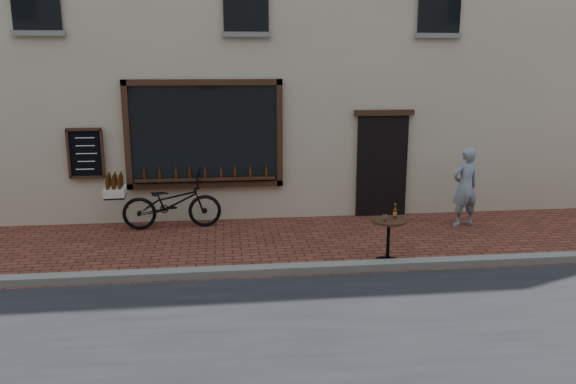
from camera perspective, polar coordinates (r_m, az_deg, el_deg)
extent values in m
plane|color=#54251B|center=(9.00, 3.64, -8.48)|extent=(90.00, 90.00, 0.00)
cube|color=slate|center=(9.16, 3.42, -7.68)|extent=(90.00, 0.25, 0.12)
cube|color=black|center=(11.78, -8.49, 5.81)|extent=(3.00, 0.06, 2.00)
cube|color=black|center=(11.68, -8.66, 10.96)|extent=(3.24, 0.10, 0.12)
cube|color=black|center=(11.93, -8.32, 0.74)|extent=(3.24, 0.10, 0.12)
cube|color=black|center=(11.91, -16.05, 5.52)|extent=(0.12, 0.10, 2.24)
cube|color=black|center=(11.81, -0.87, 5.97)|extent=(0.12, 0.10, 2.24)
cube|color=black|center=(11.86, -8.35, 1.30)|extent=(2.90, 0.16, 0.05)
cube|color=black|center=(12.39, 9.51, 2.60)|extent=(1.10, 0.10, 2.20)
cube|color=black|center=(12.21, 9.75, 7.94)|extent=(1.30, 0.10, 0.12)
cube|color=black|center=(12.13, -19.86, 3.71)|extent=(0.62, 0.04, 0.92)
cylinder|color=#3D1C07|center=(11.94, -14.37, 1.70)|extent=(0.06, 0.06, 0.19)
cylinder|color=#3D1C07|center=(11.90, -12.88, 1.74)|extent=(0.06, 0.06, 0.19)
cylinder|color=#3D1C07|center=(11.87, -11.38, 1.79)|extent=(0.06, 0.06, 0.19)
cylinder|color=#3D1C07|center=(11.85, -9.88, 1.83)|extent=(0.06, 0.06, 0.19)
cylinder|color=#3D1C07|center=(11.83, -8.37, 1.87)|extent=(0.06, 0.06, 0.19)
cylinder|color=#3D1C07|center=(11.83, -6.85, 1.91)|extent=(0.06, 0.06, 0.19)
cylinder|color=#3D1C07|center=(11.83, -5.34, 1.95)|extent=(0.06, 0.06, 0.19)
cylinder|color=#3D1C07|center=(11.84, -3.83, 1.99)|extent=(0.06, 0.06, 0.19)
cylinder|color=#3D1C07|center=(11.86, -2.32, 2.03)|extent=(0.06, 0.06, 0.19)
imported|color=black|center=(11.60, -11.70, -1.12)|extent=(2.01, 0.81, 1.04)
cube|color=black|center=(11.64, -17.12, -0.40)|extent=(0.42, 0.57, 0.03)
cube|color=silver|center=(11.62, -17.15, 0.07)|extent=(0.43, 0.60, 0.16)
cylinder|color=#3D1C07|center=(11.37, -16.76, 0.80)|extent=(0.06, 0.06, 0.22)
cylinder|color=#3D1C07|center=(11.38, -17.33, 0.77)|extent=(0.06, 0.06, 0.22)
cylinder|color=#3D1C07|center=(11.40, -17.90, 0.75)|extent=(0.06, 0.06, 0.22)
cylinder|color=#3D1C07|center=(11.50, -16.68, 0.94)|extent=(0.06, 0.06, 0.22)
cylinder|color=#3D1C07|center=(11.52, -17.25, 0.92)|extent=(0.06, 0.06, 0.22)
cylinder|color=#3D1C07|center=(11.53, -17.82, 0.89)|extent=(0.06, 0.06, 0.22)
cylinder|color=#3D1C07|center=(11.64, -16.61, 1.08)|extent=(0.06, 0.06, 0.22)
cylinder|color=#3D1C07|center=(11.65, -17.17, 1.06)|extent=(0.06, 0.06, 0.22)
cylinder|color=#3D1C07|center=(11.67, -17.73, 1.03)|extent=(0.06, 0.06, 0.22)
cylinder|color=#3D1C07|center=(11.77, -16.54, 1.21)|extent=(0.06, 0.06, 0.22)
cylinder|color=#3D1C07|center=(11.78, -17.10, 1.19)|extent=(0.06, 0.06, 0.22)
cylinder|color=#3D1C07|center=(11.80, -17.65, 1.17)|extent=(0.06, 0.06, 0.22)
cylinder|color=black|center=(9.71, 10.05, -6.94)|extent=(0.42, 0.42, 0.03)
cylinder|color=black|center=(9.60, 10.14, -4.96)|extent=(0.06, 0.06, 0.68)
cylinder|color=black|center=(9.49, 10.22, -2.91)|extent=(0.58, 0.58, 0.04)
cylinder|color=gold|center=(9.55, 10.81, -2.15)|extent=(0.06, 0.06, 0.06)
cylinder|color=white|center=(9.38, 9.80, -2.56)|extent=(0.08, 0.08, 0.13)
imported|color=gray|center=(12.03, 17.55, 0.52)|extent=(0.67, 0.52, 1.64)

